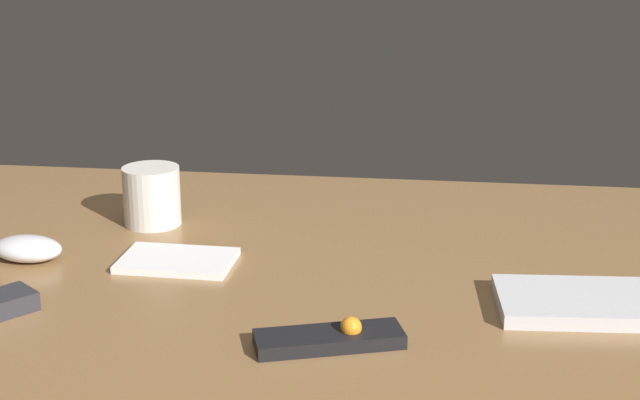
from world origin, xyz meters
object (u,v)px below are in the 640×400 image
Objects in this scene: media_remote at (331,338)px; notepad at (177,261)px; coffee_mug at (152,196)px; computer_mouse at (27,249)px.

notepad is (-23.76, 22.02, -0.43)cm from media_remote.
coffee_mug is at bearing 111.85° from media_remote.
media_remote reaches higher than notepad.
coffee_mug reaches higher than computer_mouse.
computer_mouse is at bearing -176.49° from notepad.
media_remote is 1.94× the size of coffee_mug.
computer_mouse is 0.57× the size of media_remote.
media_remote is at bearing -18.32° from computer_mouse.
coffee_mug is at bearing 60.50° from computer_mouse.
media_remote is at bearing -42.82° from notepad.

